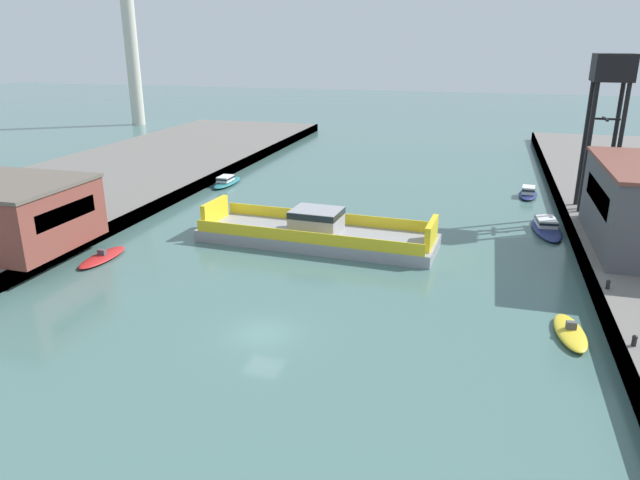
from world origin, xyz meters
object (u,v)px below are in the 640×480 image
at_px(moored_boat_mid_right, 103,257).
at_px(smokestack_distant_a, 130,32).
at_px(moored_boat_mid_left, 528,193).
at_px(chain_ferry, 317,233).
at_px(crane_tower, 611,86).
at_px(moored_boat_near_left, 227,181).
at_px(harbormaster_building, 10,213).
at_px(moored_boat_near_right, 546,226).
at_px(moored_boat_far_left, 570,332).

bearing_deg(moored_boat_mid_right, smokestack_distant_a, 120.19).
height_order(moored_boat_mid_left, moored_boat_mid_right, moored_boat_mid_left).
relative_size(chain_ferry, crane_tower, 1.46).
bearing_deg(moored_boat_near_left, smokestack_distant_a, 131.97).
relative_size(moored_boat_near_left, harbormaster_building, 0.60).
relative_size(chain_ferry, moored_boat_near_left, 3.22).
bearing_deg(chain_ferry, moored_boat_mid_left, 49.70).
height_order(harbormaster_building, crane_tower, crane_tower).
bearing_deg(crane_tower, smokestack_distant_a, 148.60).
distance_m(moored_boat_mid_left, harbormaster_building, 57.71).
xyz_separation_m(chain_ferry, moored_boat_near_right, (21.65, 10.07, -0.57)).
distance_m(moored_boat_near_left, moored_boat_mid_left, 39.21).
xyz_separation_m(moored_boat_near_left, harbormaster_building, (-6.19, -31.16, 3.76)).
xyz_separation_m(moored_boat_mid_left, smokestack_distant_a, (-83.73, 45.18, 19.78)).
distance_m(moored_boat_mid_left, smokestack_distant_a, 97.17).
bearing_deg(chain_ferry, crane_tower, 29.24).
bearing_deg(harbormaster_building, crane_tower, 27.27).
xyz_separation_m(moored_boat_mid_left, harbormaster_building, (-45.13, -35.77, 3.75)).
bearing_deg(harbormaster_building, smokestack_distant_a, 115.49).
xyz_separation_m(moored_boat_mid_right, crane_tower, (43.60, 24.33, 13.98)).
bearing_deg(harbormaster_building, moored_boat_far_left, -2.52).
height_order(moored_boat_mid_right, smokestack_distant_a, smokestack_distant_a).
height_order(moored_boat_mid_right, harbormaster_building, harbormaster_building).
xyz_separation_m(moored_boat_near_left, moored_boat_near_right, (39.99, -9.62, -0.02)).
bearing_deg(smokestack_distant_a, moored_boat_near_right, -35.03).
height_order(moored_boat_near_left, moored_boat_near_right, moored_boat_near_left).
height_order(moored_boat_near_right, harbormaster_building, harbormaster_building).
relative_size(moored_boat_mid_left, harbormaster_building, 0.53).
xyz_separation_m(chain_ferry, moored_boat_far_left, (21.34, -13.49, -0.75)).
height_order(moored_boat_near_left, crane_tower, crane_tower).
height_order(moored_boat_near_right, moored_boat_far_left, moored_boat_near_right).
bearing_deg(moored_boat_near_left, moored_boat_near_right, -13.52).
xyz_separation_m(moored_boat_mid_right, moored_boat_far_left, (38.49, -3.96, 0.05)).
bearing_deg(smokestack_distant_a, moored_boat_mid_left, -28.35).
bearing_deg(crane_tower, moored_boat_near_left, 173.78).
relative_size(chain_ferry, moored_boat_near_right, 2.70).
height_order(moored_boat_mid_right, moored_boat_far_left, moored_boat_far_left).
relative_size(moored_boat_near_left, smokestack_distant_a, 0.19).
bearing_deg(crane_tower, harbormaster_building, -152.73).
relative_size(crane_tower, smokestack_distant_a, 0.41).
bearing_deg(harbormaster_building, moored_boat_mid_left, 38.40).
bearing_deg(moored_boat_near_left, harbormaster_building, -101.23).
bearing_deg(chain_ferry, moored_boat_near_left, 132.96).
bearing_deg(moored_boat_mid_right, moored_boat_near_right, 26.80).
relative_size(moored_boat_near_left, crane_tower, 0.45).
bearing_deg(moored_boat_mid_right, moored_boat_mid_left, 41.86).
relative_size(moored_boat_far_left, harbormaster_building, 0.47).
bearing_deg(smokestack_distant_a, harbormaster_building, -64.51).
relative_size(moored_boat_near_right, crane_tower, 0.54).
xyz_separation_m(chain_ferry, harbormaster_building, (-24.52, -11.47, 3.22)).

